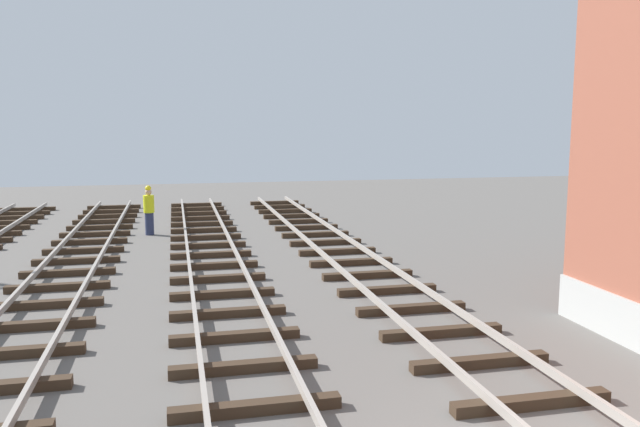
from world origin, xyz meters
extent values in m
cube|color=#38281C|center=(0.64, 2.46, 0.09)|extent=(2.50, 0.24, 0.18)
cube|color=#38281C|center=(0.64, 4.10, 0.09)|extent=(2.50, 0.24, 0.18)
cube|color=#38281C|center=(0.64, 5.74, 0.09)|extent=(2.50, 0.24, 0.18)
cube|color=#38281C|center=(0.64, 7.38, 0.09)|extent=(2.50, 0.24, 0.18)
cube|color=#38281C|center=(0.64, 9.02, 0.09)|extent=(2.50, 0.24, 0.18)
cube|color=#38281C|center=(0.64, 10.65, 0.09)|extent=(2.50, 0.24, 0.18)
cube|color=#38281C|center=(0.64, 12.29, 0.09)|extent=(2.50, 0.24, 0.18)
cube|color=#38281C|center=(0.64, 13.93, 0.09)|extent=(2.50, 0.24, 0.18)
cube|color=#38281C|center=(0.64, 15.57, 0.09)|extent=(2.50, 0.24, 0.18)
cube|color=#38281C|center=(0.64, 17.21, 0.09)|extent=(2.50, 0.24, 0.18)
cube|color=#38281C|center=(0.64, 18.85, 0.09)|extent=(2.50, 0.24, 0.18)
cube|color=#38281C|center=(0.64, 20.49, 0.09)|extent=(2.50, 0.24, 0.18)
cube|color=#38281C|center=(0.64, 22.13, 0.09)|extent=(2.50, 0.24, 0.18)
cube|color=#38281C|center=(0.64, 23.77, 0.09)|extent=(2.50, 0.24, 0.18)
cube|color=#38281C|center=(0.64, 25.41, 0.09)|extent=(2.50, 0.24, 0.18)
cube|color=#38281C|center=(0.64, 27.05, 0.09)|extent=(2.50, 0.24, 0.18)
cube|color=#38281C|center=(-3.34, 3.18, 0.09)|extent=(2.50, 0.24, 0.18)
cube|color=#38281C|center=(-3.34, 4.78, 0.09)|extent=(2.50, 0.24, 0.18)
cube|color=#38281C|center=(-3.34, 6.37, 0.09)|extent=(2.50, 0.24, 0.18)
cube|color=#38281C|center=(-3.34, 7.96, 0.09)|extent=(2.50, 0.24, 0.18)
cube|color=#38281C|center=(-3.34, 9.55, 0.09)|extent=(2.50, 0.24, 0.18)
cube|color=#38281C|center=(-3.34, 11.15, 0.09)|extent=(2.50, 0.24, 0.18)
cube|color=#38281C|center=(-3.34, 12.74, 0.09)|extent=(2.50, 0.24, 0.18)
cube|color=#38281C|center=(-3.34, 14.33, 0.09)|extent=(2.50, 0.24, 0.18)
cube|color=#38281C|center=(-3.34, 15.92, 0.09)|extent=(2.50, 0.24, 0.18)
cube|color=#38281C|center=(-3.34, 17.52, 0.09)|extent=(2.50, 0.24, 0.18)
cube|color=#38281C|center=(-3.34, 19.11, 0.09)|extent=(2.50, 0.24, 0.18)
cube|color=#38281C|center=(-3.34, 20.70, 0.09)|extent=(2.50, 0.24, 0.18)
cube|color=#38281C|center=(-3.34, 22.29, 0.09)|extent=(2.50, 0.24, 0.18)
cube|color=#38281C|center=(-3.34, 23.89, 0.09)|extent=(2.50, 0.24, 0.18)
cube|color=#38281C|center=(-3.34, 25.48, 0.09)|extent=(2.50, 0.24, 0.18)
cube|color=#38281C|center=(-3.34, 27.07, 0.09)|extent=(2.50, 0.24, 0.18)
cube|color=#38281C|center=(-7.32, 6.37, 0.09)|extent=(2.50, 0.24, 0.18)
cube|color=#38281C|center=(-7.32, 7.96, 0.09)|extent=(2.50, 0.24, 0.18)
cube|color=#38281C|center=(-7.32, 9.55, 0.09)|extent=(2.50, 0.24, 0.18)
cube|color=#38281C|center=(-7.32, 11.15, 0.09)|extent=(2.50, 0.24, 0.18)
cube|color=#38281C|center=(-7.32, 12.74, 0.09)|extent=(2.50, 0.24, 0.18)
cube|color=#38281C|center=(-7.32, 14.33, 0.09)|extent=(2.50, 0.24, 0.18)
cube|color=#38281C|center=(-7.32, 15.92, 0.09)|extent=(2.50, 0.24, 0.18)
cube|color=#38281C|center=(-7.32, 17.52, 0.09)|extent=(2.50, 0.24, 0.18)
cube|color=#38281C|center=(-7.32, 19.11, 0.09)|extent=(2.50, 0.24, 0.18)
cube|color=#38281C|center=(-7.32, 20.70, 0.09)|extent=(2.50, 0.24, 0.18)
cube|color=#38281C|center=(-7.32, 22.29, 0.09)|extent=(2.50, 0.24, 0.18)
cube|color=#38281C|center=(-7.32, 23.89, 0.09)|extent=(2.50, 0.24, 0.18)
cube|color=#38281C|center=(-7.32, 25.48, 0.09)|extent=(2.50, 0.24, 0.18)
cube|color=#38281C|center=(-7.32, 27.07, 0.09)|extent=(2.50, 0.24, 0.18)
cube|color=#38281C|center=(-11.30, 22.86, 0.09)|extent=(2.50, 0.24, 0.18)
cube|color=#38281C|center=(-11.30, 24.29, 0.09)|extent=(2.50, 0.24, 0.18)
cube|color=#38281C|center=(-11.30, 25.72, 0.09)|extent=(2.50, 0.24, 0.18)
cube|color=#38281C|center=(-11.30, 27.15, 0.09)|extent=(2.50, 0.24, 0.18)
cylinder|color=#262D4C|center=(-5.36, 19.03, 0.42)|extent=(0.32, 0.32, 0.85)
cylinder|color=yellow|center=(-5.36, 19.03, 1.18)|extent=(0.40, 0.40, 0.65)
sphere|color=tan|center=(-5.36, 19.03, 1.62)|extent=(0.24, 0.24, 0.24)
sphere|color=yellow|center=(-5.36, 19.03, 1.76)|extent=(0.22, 0.22, 0.22)
camera|label=1|loc=(-4.39, -5.53, 4.15)|focal=35.88mm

